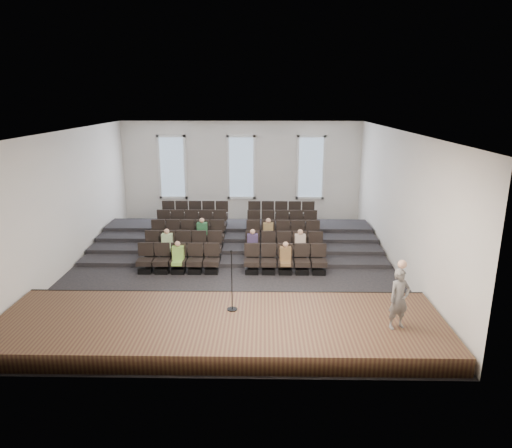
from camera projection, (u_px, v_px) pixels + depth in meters
The scene contains 14 objects.
ground at pixel (233, 267), 17.04m from camera, with size 14.00×14.00×0.00m, color black.
ceiling at pixel (231, 131), 15.69m from camera, with size 12.00×14.00×0.02m, color white.
wall_back at pixel (241, 171), 23.13m from camera, with size 12.00×0.04×5.00m, color white.
wall_front at pixel (209, 276), 9.61m from camera, with size 12.00×0.04×5.00m, color white.
wall_left at pixel (66, 201), 16.47m from camera, with size 0.04×14.00×5.00m, color white.
wall_right at pixel (400, 203), 16.27m from camera, with size 0.04×14.00×5.00m, color white.
stage at pixel (220, 328), 12.06m from camera, with size 11.80×3.60×0.50m, color #4F3922.
stage_lip at pixel (226, 299), 13.77m from camera, with size 11.80×0.06×0.52m, color black.
risers at pixel (238, 237), 20.04m from camera, with size 11.80×4.80×0.60m.
seating_rows at pixel (235, 237), 18.34m from camera, with size 6.80×4.70×1.67m.
windows at pixel (241, 167), 23.01m from camera, with size 8.44×0.10×3.24m.
audience at pixel (236, 242), 17.25m from camera, with size 5.45×2.64×1.10m.
speaker at pixel (399, 299), 11.35m from camera, with size 0.57×0.38×1.57m, color #615F5C.
mic_stand at pixel (232, 292), 12.39m from camera, with size 0.29×0.29×1.73m.
Camera 1 is at (1.14, -15.96, 6.14)m, focal length 32.00 mm.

